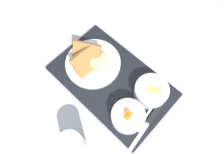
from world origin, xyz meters
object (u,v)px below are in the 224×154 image
at_px(plate_main, 92,61).
at_px(knife, 151,119).
at_px(glass_water, 73,145).
at_px(bowl_salad, 128,116).
at_px(bowl_soup, 151,91).
at_px(spoon, 145,118).

xyz_separation_m(plate_main, knife, (-0.29, -0.01, -0.01)).
xyz_separation_m(plate_main, glass_water, (-0.19, 0.24, 0.01)).
height_order(bowl_salad, glass_water, glass_water).
bearing_deg(glass_water, bowl_salad, -104.52).
relative_size(knife, glass_water, 1.61).
bearing_deg(knife, glass_water, -34.03).
relative_size(bowl_soup, glass_water, 1.05).
xyz_separation_m(bowl_salad, plate_main, (0.24, -0.05, -0.01)).
height_order(plate_main, glass_water, glass_water).
bearing_deg(glass_water, knife, -113.00).
bearing_deg(bowl_soup, plate_main, 18.11).
bearing_deg(plate_main, bowl_soup, -161.89).
bearing_deg(spoon, glass_water, -32.52).
bearing_deg(plate_main, glass_water, 128.82).
bearing_deg(spoon, bowl_salad, -55.22).
xyz_separation_m(knife, spoon, (0.01, 0.02, -0.00)).
bearing_deg(bowl_soup, bowl_salad, 94.29).
distance_m(bowl_soup, glass_water, 0.31).
xyz_separation_m(bowl_salad, spoon, (-0.04, -0.04, -0.03)).
relative_size(bowl_salad, glass_water, 1.00).
bearing_deg(bowl_soup, spoon, 122.64).
xyz_separation_m(bowl_soup, glass_water, (0.04, 0.31, 0.00)).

